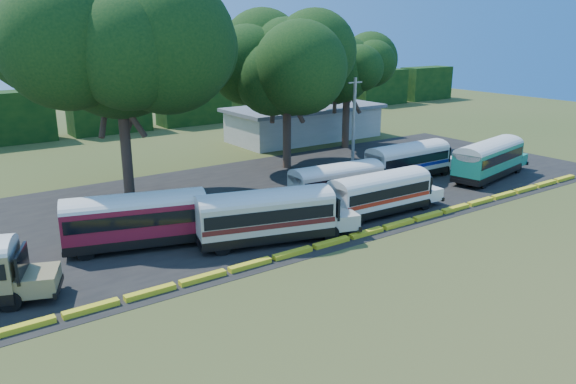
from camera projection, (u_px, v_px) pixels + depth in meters
ground at (360, 245)px, 35.49m from camera, size 160.00×160.00×0.00m
asphalt_strip at (269, 197)px, 45.45m from camera, size 64.00×24.00×0.02m
curb at (349, 238)px, 36.23m from camera, size 53.70×0.45×0.30m
terminal_building at (304, 122)px, 68.38m from camera, size 19.00×9.00×4.00m
treeline_backdrop at (109, 109)px, 72.29m from camera, size 130.00×4.00×6.00m
bus_red at (139, 217)px, 34.57m from camera, size 10.83×5.46×3.46m
bus_cream_west at (268, 213)px, 35.32m from camera, size 10.85×5.34×3.47m
bus_cream_east at (339, 180)px, 43.78m from camera, size 9.42×3.09×3.04m
bus_white_red at (382, 191)px, 40.66m from camera, size 9.73×2.71×3.17m
bus_white_blue at (409, 159)px, 50.24m from camera, size 10.05×2.61×3.30m
bus_teal at (490, 157)px, 50.25m from camera, size 11.02×4.69×3.52m
tree_west at (118, 48)px, 40.81m from camera, size 14.22×14.22×17.02m
tree_center at (287, 61)px, 52.07m from camera, size 10.80×10.80×14.15m
tree_east at (347, 67)px, 61.56m from camera, size 8.46×8.46×12.19m
utility_pole at (354, 125)px, 51.97m from camera, size 1.60×0.30×8.82m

